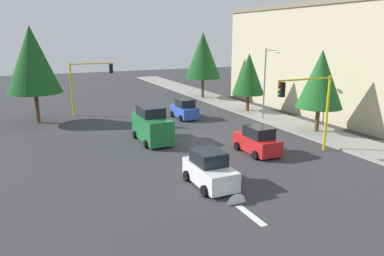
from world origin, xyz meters
The scene contains 15 objects.
ground_plane centered at (0.00, 0.00, 0.00)m, with size 120.00×120.00×0.00m, color #353538.
sidewalk_kerb centered at (-5.00, 10.50, 0.07)m, with size 80.00×4.00×0.15m, color gray.
lane_arrow_near centered at (11.51, -3.00, 0.01)m, with size 2.40×1.10×1.10m.
apartment_block centered at (-5.98, 18.50, 5.70)m, with size 24.97×9.30×11.38m.
traffic_signal_near_left centered at (6.00, 5.66, 3.85)m, with size 0.36×4.59×5.42m.
traffic_signal_far_right centered at (-14.00, -5.66, 3.86)m, with size 0.36×4.59×5.44m.
street_lamp_curbside centered at (-3.61, 9.20, 4.35)m, with size 2.15×0.28×7.00m.
tree_roadside_near centered at (2.00, 10.50, 4.59)m, with size 3.85×3.85×7.01m.
tree_roadside_far centered at (-18.00, 9.50, 5.61)m, with size 4.66×4.66×8.54m.
tree_opposite_side centered at (-12.00, -11.00, 5.95)m, with size 4.93×4.93×9.04m.
tree_roadside_mid centered at (-8.00, 10.00, 4.11)m, with size 3.46×3.46×6.29m.
delivery_van_green centered at (-1.42, -3.17, 1.28)m, with size 4.80×2.22×2.77m.
car_blue centered at (-7.95, 2.47, 0.89)m, with size 3.63×1.97×1.98m.
car_red centered at (4.57, 2.63, 0.90)m, with size 3.76×2.02×1.98m.
car_white centered at (8.30, -3.10, 0.90)m, with size 3.74×2.03×1.98m.
Camera 1 is at (25.38, -12.04, 8.16)m, focal length 34.53 mm.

